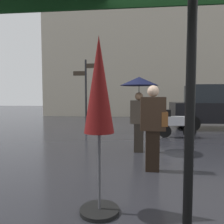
# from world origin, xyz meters

# --- Properties ---
(ground_plane) EXTENTS (60.00, 60.00, 0.00)m
(ground_plane) POSITION_xyz_m (0.00, 0.00, 0.00)
(ground_plane) COLOR #26262B
(folded_patio_umbrella_near) EXTENTS (0.51, 0.51, 2.24)m
(folded_patio_umbrella_near) POSITION_xyz_m (-1.40, -0.20, 1.52)
(folded_patio_umbrella_near) COLOR black
(folded_patio_umbrella_near) RESTS_ON ground
(pedestrian_with_umbrella) EXTENTS (1.00, 1.00, 2.00)m
(pedestrian_with_umbrella) POSITION_xyz_m (-0.86, 2.98, 1.59)
(pedestrian_with_umbrella) COLOR #2A241E
(pedestrian_with_umbrella) RESTS_ON ground
(pedestrian_with_bag) EXTENTS (0.52, 0.24, 1.71)m
(pedestrian_with_bag) POSITION_xyz_m (-0.60, 1.48, 0.97)
(pedestrian_with_bag) COLOR black
(pedestrian_with_bag) RESTS_ON ground
(parked_scooter) EXTENTS (1.33, 0.32, 1.23)m
(parked_scooter) POSITION_xyz_m (0.51, 5.21, 0.55)
(parked_scooter) COLOR black
(parked_scooter) RESTS_ON ground
(parked_car_left) EXTENTS (4.05, 2.01, 2.00)m
(parked_car_left) POSITION_xyz_m (2.71, 7.67, 1.01)
(parked_car_left) COLOR black
(parked_car_left) RESTS_ON ground
(street_signpost) EXTENTS (1.08, 0.08, 2.97)m
(street_signpost) POSITION_xyz_m (-2.97, 6.01, 1.80)
(street_signpost) COLOR black
(street_signpost) RESTS_ON ground
(building_block) EXTENTS (15.76, 2.63, 13.30)m
(building_block) POSITION_xyz_m (0.00, 14.35, 6.65)
(building_block) COLOR #B2A893
(building_block) RESTS_ON ground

